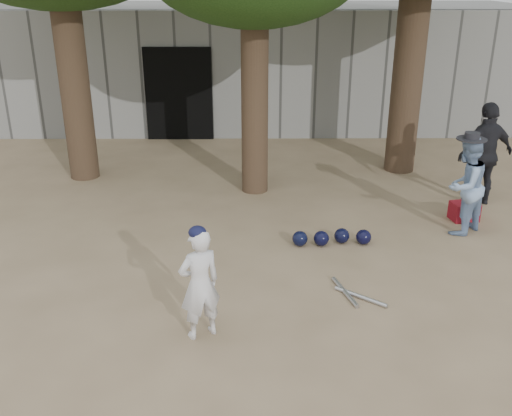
{
  "coord_description": "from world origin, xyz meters",
  "views": [
    {
      "loc": [
        0.55,
        -5.85,
        3.77
      ],
      "look_at": [
        0.6,
        1.0,
        0.95
      ],
      "focal_mm": 40.0,
      "sensor_mm": 36.0,
      "label": 1
    }
  ],
  "objects_px": {
    "spectator_blue": "(465,186)",
    "red_bag": "(464,211)",
    "boy_player": "(200,284)",
    "spectator_dark": "(485,155)"
  },
  "relations": [
    {
      "from": "spectator_blue",
      "to": "red_bag",
      "type": "bearing_deg",
      "value": -156.63
    },
    {
      "from": "boy_player",
      "to": "spectator_dark",
      "type": "height_order",
      "value": "spectator_dark"
    },
    {
      "from": "boy_player",
      "to": "red_bag",
      "type": "bearing_deg",
      "value": -170.38
    },
    {
      "from": "boy_player",
      "to": "spectator_dark",
      "type": "relative_size",
      "value": 0.72
    },
    {
      "from": "spectator_blue",
      "to": "boy_player",
      "type": "bearing_deg",
      "value": -3.89
    },
    {
      "from": "spectator_dark",
      "to": "spectator_blue",
      "type": "bearing_deg",
      "value": 40.11
    },
    {
      "from": "boy_player",
      "to": "red_bag",
      "type": "xyz_separation_m",
      "value": [
        4.07,
        3.22,
        -0.5
      ]
    },
    {
      "from": "red_bag",
      "to": "spectator_dark",
      "type": "bearing_deg",
      "value": 55.06
    },
    {
      "from": "boy_player",
      "to": "spectator_blue",
      "type": "height_order",
      "value": "spectator_blue"
    },
    {
      "from": "boy_player",
      "to": "red_bag",
      "type": "height_order",
      "value": "boy_player"
    }
  ]
}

